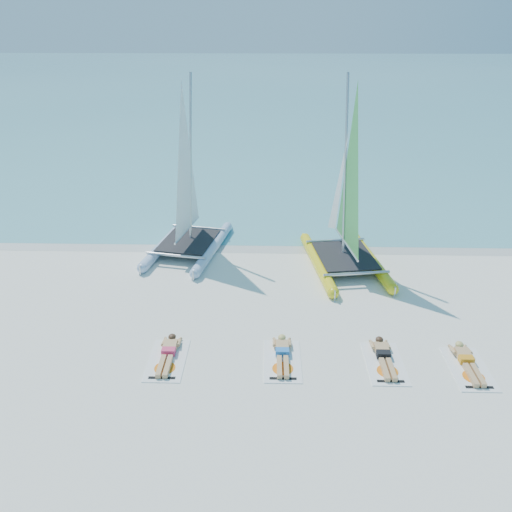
{
  "coord_description": "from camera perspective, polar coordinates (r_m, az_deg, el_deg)",
  "views": [
    {
      "loc": [
        -0.29,
        -12.88,
        8.41
      ],
      "look_at": [
        -0.65,
        1.2,
        1.62
      ],
      "focal_mm": 35.0,
      "sensor_mm": 36.0,
      "label": 1
    }
  ],
  "objects": [
    {
      "name": "sea",
      "position": [
        76.34,
        1.79,
        19.42
      ],
      "size": [
        140.0,
        115.0,
        0.01
      ],
      "primitive_type": "cube",
      "color": "#7CCCCF",
      "rests_on": "ground"
    },
    {
      "name": "sunbather_c",
      "position": [
        14.18,
        14.38,
        -10.95
      ],
      "size": [
        0.37,
        1.73,
        0.26
      ],
      "color": "tan",
      "rests_on": "towel_c"
    },
    {
      "name": "towel_d",
      "position": [
        14.62,
        23.13,
        -11.74
      ],
      "size": [
        1.0,
        1.85,
        0.02
      ],
      "primitive_type": "cube",
      "color": "white",
      "rests_on": "ground"
    },
    {
      "name": "towel_b",
      "position": [
        13.77,
        3.04,
        -11.86
      ],
      "size": [
        1.0,
        1.85,
        0.02
      ],
      "primitive_type": "cube",
      "color": "white",
      "rests_on": "ground"
    },
    {
      "name": "sunbather_d",
      "position": [
        14.7,
        22.95,
        -10.96
      ],
      "size": [
        0.37,
        1.73,
        0.26
      ],
      "color": "tan",
      "rests_on": "towel_d"
    },
    {
      "name": "catamaran_yellow",
      "position": [
        18.48,
        10.11,
        5.66
      ],
      "size": [
        3.12,
        5.57,
        6.93
      ],
      "rotation": [
        0.0,
        0.0,
        0.14
      ],
      "color": "yellow",
      "rests_on": "ground"
    },
    {
      "name": "towel_c",
      "position": [
        14.1,
        14.49,
        -11.77
      ],
      "size": [
        1.0,
        1.85,
        0.02
      ],
      "primitive_type": "cube",
      "color": "white",
      "rests_on": "ground"
    },
    {
      "name": "wet_sand_strip",
      "position": [
        20.21,
        2.17,
        1.16
      ],
      "size": [
        140.0,
        1.4,
        0.01
      ],
      "primitive_type": "cube",
      "color": "beige",
      "rests_on": "ground"
    },
    {
      "name": "sunbather_a",
      "position": [
        14.07,
        -9.99,
        -10.8
      ],
      "size": [
        0.37,
        1.73,
        0.26
      ],
      "color": "tan",
      "rests_on": "towel_a"
    },
    {
      "name": "ground",
      "position": [
        15.38,
        2.33,
        -7.41
      ],
      "size": [
        140.0,
        140.0,
        0.0
      ],
      "primitive_type": "plane",
      "color": "silver",
      "rests_on": "ground"
    },
    {
      "name": "towel_a",
      "position": [
        13.98,
        -10.11,
        -11.63
      ],
      "size": [
        1.0,
        1.85,
        0.02
      ],
      "primitive_type": "cube",
      "color": "white",
      "rests_on": "ground"
    },
    {
      "name": "catamaran_blue",
      "position": [
        19.36,
        -7.92,
        6.27
      ],
      "size": [
        3.26,
        5.34,
        6.8
      ],
      "rotation": [
        0.0,
        0.0,
        -0.19
      ],
      "color": "#A8C3DC",
      "rests_on": "ground"
    },
    {
      "name": "sunbather_b",
      "position": [
        13.86,
        3.03,
        -11.02
      ],
      "size": [
        0.37,
        1.73,
        0.26
      ],
      "color": "tan",
      "rests_on": "towel_b"
    }
  ]
}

